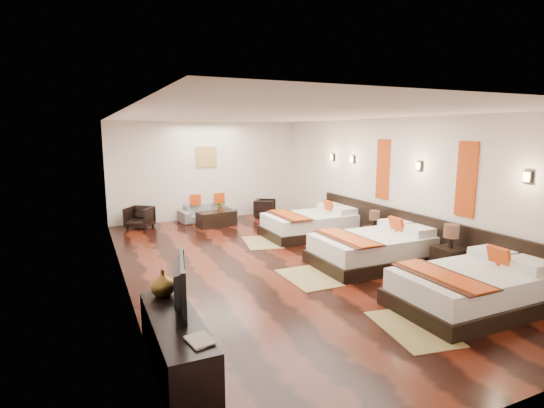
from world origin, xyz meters
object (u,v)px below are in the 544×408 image
nightstand_a (449,258)px  coffee_table (216,219)px  bed_near (473,288)px  tv_console (176,343)px  nightstand_b (374,234)px  armchair_left (140,217)px  sofa (208,212)px  armchair_right (265,208)px  figurine (163,283)px  bed_mid (375,249)px  book (189,344)px  tv (174,284)px  table_plant (221,206)px  bed_far (311,224)px

nightstand_a → coffee_table: bearing=114.5°
bed_near → tv_console: (-4.20, 0.22, -0.02)m
nightstand_b → armchair_left: 6.01m
sofa → armchair_right: 1.69m
bed_near → figurine: (-4.20, 0.93, 0.42)m
tv_console → sofa: tv_console is taller
bed_near → armchair_left: bearing=116.9°
tv_console → bed_mid: bearing=25.5°
book → armchair_left: 7.67m
tv → coffee_table: (2.37, 6.16, -0.63)m
tv → table_plant: bearing=-10.4°
armchair_left → table_plant: 2.14m
sofa → bed_far: bearing=-66.1°
bed_far → book: 6.57m
nightstand_b → book: size_ratio=2.82×
nightstand_b → figurine: 5.46m
nightstand_b → tv: size_ratio=0.83×
armchair_left → armchair_right: (3.57, -0.07, -0.02)m
nightstand_b → tv_console: size_ratio=0.46×
table_plant → coffee_table: bearing=176.9°
sofa → table_plant: size_ratio=5.75×
figurine → armchair_right: 7.49m
nightstand_b → tv: bearing=-151.0°
bed_far → coffee_table: (-1.78, 2.00, -0.09)m
bed_far → armchair_right: bearing=92.6°
bed_mid → tv: (-4.15, -1.73, 0.53)m
bed_mid → tv_console: 4.65m
bed_far → table_plant: bearing=129.6°
bed_mid → coffee_table: 4.78m
nightstand_a → table_plant: size_ratio=3.32×
tv → book: 0.92m
nightstand_b → tv: tv is taller
bed_mid → tv: bearing=-157.4°
bed_mid → bed_far: bearing=90.0°
book → sofa: bearing=72.9°
bed_near → bed_far: (-0.00, 4.65, -0.00)m
bed_far → armchair_left: bed_far is taller
tv_console → figurine: size_ratio=5.63×
bed_near → nightstand_a: 1.34m
book → table_plant: 7.48m
bed_near → book: 4.23m
armchair_right → nightstand_b: bearing=-135.1°
bed_near → armchair_right: 7.19m
bed_near → armchair_left: (-3.69, 7.26, -0.00)m
bed_mid → coffee_table: bearing=111.8°
nightstand_b → nightstand_a: bearing=-90.0°
nightstand_b → tv_console: (-4.95, -2.98, -0.01)m
book → bed_far: bearing=50.2°
bed_near → table_plant: bearing=104.0°
tv_console → coffee_table: 6.87m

